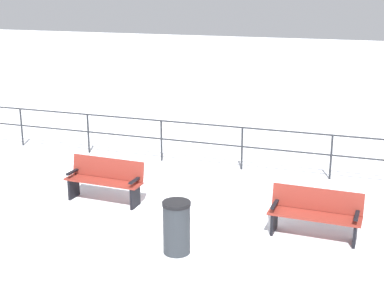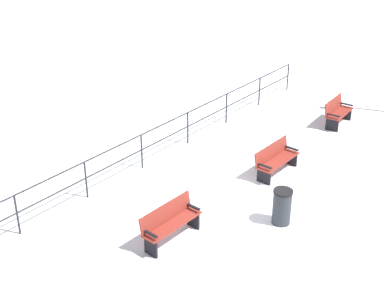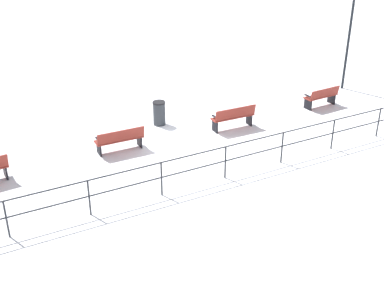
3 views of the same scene
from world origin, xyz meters
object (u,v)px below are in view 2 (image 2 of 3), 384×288
(bench_third, at_px, (276,159))
(bench_fourth, at_px, (337,112))
(bench_second, at_px, (170,222))
(trash_bin, at_px, (282,207))

(bench_third, bearing_deg, bench_fourth, 93.10)
(bench_second, relative_size, trash_bin, 1.83)
(bench_third, relative_size, trash_bin, 1.80)
(bench_second, distance_m, bench_third, 4.44)
(bench_second, xyz_separation_m, trash_bin, (1.71, 2.28, -0.03))
(bench_fourth, bearing_deg, bench_second, -94.40)
(bench_fourth, xyz_separation_m, trash_bin, (1.59, -6.58, 0.00))
(bench_second, xyz_separation_m, bench_third, (0.25, 4.44, -0.04))
(bench_third, bearing_deg, bench_second, -91.89)
(bench_fourth, bearing_deg, trash_bin, -80.07)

